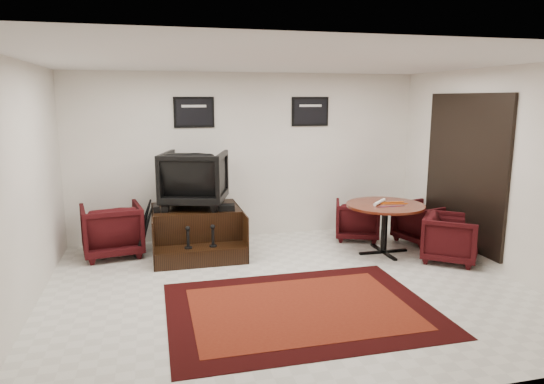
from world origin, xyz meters
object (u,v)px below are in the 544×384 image
(meeting_table, at_px, (385,210))
(table_chair_window, at_px, (423,220))
(table_chair_back, at_px, (357,218))
(table_chair_corner, at_px, (451,236))
(shine_podium, at_px, (197,232))
(armchair_side, at_px, (112,227))
(shine_chair, at_px, (194,176))

(meeting_table, distance_m, table_chair_window, 1.02)
(table_chair_back, bearing_deg, table_chair_corner, 142.24)
(table_chair_back, xyz_separation_m, table_chair_corner, (0.86, -1.42, 0.02))
(shine_podium, height_order, meeting_table, meeting_table)
(table_chair_corner, bearing_deg, table_chair_back, 69.21)
(table_chair_back, height_order, table_chair_corner, table_chair_corner)
(armchair_side, bearing_deg, shine_chair, 171.04)
(shine_podium, relative_size, table_chair_back, 1.91)
(table_chair_back, bearing_deg, shine_podium, 22.10)
(meeting_table, height_order, table_chair_window, meeting_table)
(shine_podium, distance_m, table_chair_window, 3.73)
(table_chair_back, distance_m, table_chair_window, 1.08)
(shine_chair, relative_size, armchair_side, 1.11)
(shine_podium, xyz_separation_m, table_chair_corner, (3.59, -1.37, 0.06))
(shine_podium, distance_m, table_chair_corner, 3.84)
(shine_chair, bearing_deg, meeting_table, 178.70)
(meeting_table, bearing_deg, shine_chair, 161.76)
(table_chair_back, relative_size, table_chair_window, 0.98)
(armchair_side, height_order, table_chair_window, armchair_side)
(shine_chair, distance_m, table_chair_window, 3.83)
(meeting_table, relative_size, table_chair_corner, 1.55)
(shine_chair, bearing_deg, shine_podium, 106.93)
(shine_podium, relative_size, shine_chair, 1.43)
(table_chair_back, bearing_deg, meeting_table, 116.82)
(armchair_side, relative_size, table_chair_window, 1.18)
(table_chair_window, bearing_deg, table_chair_corner, 156.86)
(shine_podium, relative_size, meeting_table, 1.17)
(table_chair_window, distance_m, table_chair_corner, 0.97)
(table_chair_corner, bearing_deg, shine_chair, 105.14)
(shine_chair, relative_size, meeting_table, 0.82)
(table_chair_corner, bearing_deg, meeting_table, 91.10)
(armchair_side, relative_size, table_chair_back, 1.21)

